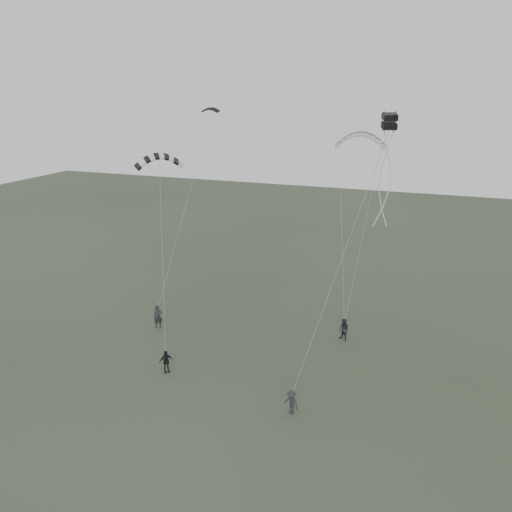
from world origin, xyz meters
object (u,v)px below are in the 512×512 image
(flyer_left, at_px, (158,317))
(flyer_center, at_px, (166,361))
(flyer_right, at_px, (344,330))
(kite_dark_small, at_px, (210,109))
(kite_box, at_px, (389,121))
(kite_pale_large, at_px, (361,134))
(flyer_far, at_px, (291,402))
(kite_striped, at_px, (159,156))

(flyer_left, relative_size, flyer_center, 1.18)
(flyer_right, distance_m, kite_dark_small, 19.64)
(kite_box, bearing_deg, flyer_center, 166.97)
(kite_dark_small, height_order, kite_pale_large, kite_dark_small)
(flyer_far, relative_size, kite_striped, 0.46)
(kite_striped, bearing_deg, flyer_center, -100.55)
(flyer_right, height_order, kite_box, kite_box)
(flyer_right, distance_m, flyer_center, 13.35)
(kite_pale_large, relative_size, kite_box, 5.58)
(kite_box, bearing_deg, flyer_left, 146.67)
(flyer_left, xyz_separation_m, kite_striped, (1.59, -1.01, 12.70))
(kite_striped, distance_m, kite_box, 15.89)
(flyer_right, height_order, flyer_far, flyer_right)
(flyer_center, height_order, kite_box, kite_box)
(kite_dark_small, xyz_separation_m, kite_pale_large, (10.79, 5.20, -2.03))
(kite_box, bearing_deg, kite_pale_large, 83.94)
(flyer_far, height_order, kite_striped, kite_striped)
(flyer_right, xyz_separation_m, flyer_center, (-10.24, -8.56, -0.06))
(flyer_right, height_order, kite_dark_small, kite_dark_small)
(flyer_left, distance_m, kite_dark_small, 16.67)
(flyer_left, xyz_separation_m, flyer_far, (13.02, -7.07, -0.18))
(kite_pale_large, xyz_separation_m, kite_striped, (-11.78, -11.45, -0.89))
(flyer_center, xyz_separation_m, kite_box, (13.01, 1.57, 15.59))
(flyer_left, height_order, kite_pale_large, kite_pale_large)
(flyer_right, bearing_deg, kite_pale_large, 125.42)
(flyer_right, relative_size, kite_dark_small, 1.21)
(flyer_far, height_order, kite_dark_small, kite_dark_small)
(kite_dark_small, relative_size, kite_striped, 0.43)
(flyer_left, bearing_deg, kite_box, -54.56)
(kite_box, bearing_deg, kite_striped, 148.94)
(flyer_right, relative_size, kite_pale_large, 0.41)
(flyer_left, height_order, kite_dark_small, kite_dark_small)
(flyer_left, xyz_separation_m, kite_box, (16.94, -4.04, 15.45))
(flyer_right, height_order, kite_striped, kite_striped)
(flyer_left, distance_m, kite_pale_large, 21.73)
(flyer_left, xyz_separation_m, kite_pale_large, (13.37, 10.43, 13.59))
(kite_box, bearing_deg, flyer_far, -162.24)
(kite_striped, bearing_deg, kite_pale_large, 6.57)
(flyer_far, distance_m, kite_pale_large, 22.27)
(flyer_left, relative_size, flyer_right, 1.09)
(kite_pale_large, bearing_deg, kite_striped, -138.19)
(kite_pale_large, bearing_deg, flyer_right, -86.21)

